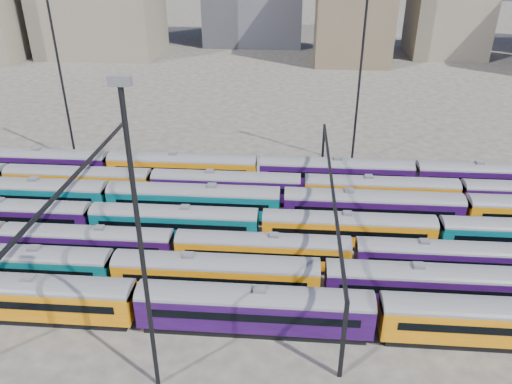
# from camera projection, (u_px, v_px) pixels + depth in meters

# --- Properties ---
(ground) EXTENTS (500.00, 500.00, 0.00)m
(ground) POSITION_uv_depth(u_px,v_px,m) (245.00, 241.00, 60.32)
(ground) COLOR #3D3834
(ground) RESTS_ON ground
(rake_0) EXTENTS (132.21, 3.22, 5.44)m
(rake_0) POSITION_uv_depth(u_px,v_px,m) (136.00, 299.00, 46.33)
(rake_0) COLOR black
(rake_0) RESTS_ON ground
(rake_1) EXTENTS (106.32, 3.11, 5.25)m
(rake_1) POSITION_uv_depth(u_px,v_px,m) (216.00, 271.00, 50.33)
(rake_1) COLOR black
(rake_1) RESTS_ON ground
(rake_2) EXTENTS (117.19, 2.86, 4.81)m
(rake_2) POSITION_uv_depth(u_px,v_px,m) (175.00, 243.00, 55.24)
(rake_2) COLOR black
(rake_2) RESTS_ON ground
(rake_3) EXTENTS (102.31, 3.00, 5.05)m
(rake_3) POSITION_uv_depth(u_px,v_px,m) (348.00, 226.00, 58.25)
(rake_3) COLOR black
(rake_3) RESTS_ON ground
(rake_4) EXTENTS (112.32, 3.29, 5.55)m
(rake_4) POSITION_uv_depth(u_px,v_px,m) (372.00, 205.00, 62.32)
(rake_4) COLOR black
(rake_4) RESTS_ON ground
(rake_5) EXTENTS (124.37, 3.03, 5.11)m
(rake_5) POSITION_uv_depth(u_px,v_px,m) (303.00, 186.00, 67.45)
(rake_5) COLOR black
(rake_5) RESTS_ON ground
(rake_6) EXTENTS (132.95, 3.24, 5.47)m
(rake_6) POSITION_uv_depth(u_px,v_px,m) (258.00, 168.00, 72.22)
(rake_6) COLOR black
(rake_6) RESTS_ON ground
(gantry_1) EXTENTS (0.35, 40.35, 8.03)m
(gantry_1) POSITION_uv_depth(u_px,v_px,m) (75.00, 185.00, 58.57)
(gantry_1) COLOR black
(gantry_1) RESTS_ON ground
(gantry_2) EXTENTS (0.35, 40.35, 8.03)m
(gantry_2) POSITION_uv_depth(u_px,v_px,m) (332.00, 194.00, 56.49)
(gantry_2) COLOR black
(gantry_2) RESTS_ON ground
(mast_1) EXTENTS (1.40, 0.50, 25.60)m
(mast_1) POSITION_uv_depth(u_px,v_px,m) (61.00, 75.00, 75.40)
(mast_1) COLOR black
(mast_1) RESTS_ON ground
(mast_2) EXTENTS (1.40, 0.50, 25.60)m
(mast_2) POSITION_uv_depth(u_px,v_px,m) (140.00, 242.00, 34.76)
(mast_2) COLOR black
(mast_2) RESTS_ON ground
(mast_3) EXTENTS (1.40, 0.50, 25.60)m
(mast_3) POSITION_uv_depth(u_px,v_px,m) (360.00, 78.00, 74.06)
(mast_3) COLOR black
(mast_3) RESTS_ON ground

